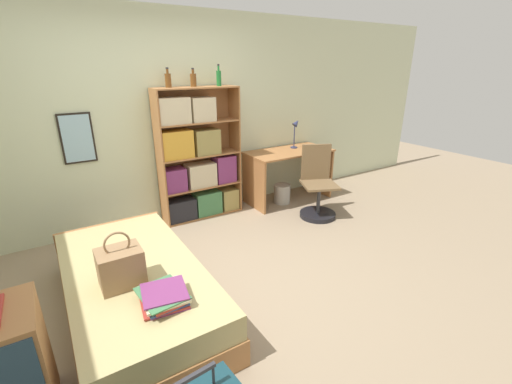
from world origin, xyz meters
The scene contains 13 objects.
ground_plane centered at (0.00, 0.00, 0.00)m, with size 14.00×14.00×0.00m, color gray.
wall_back centered at (0.00, 1.73, 1.30)m, with size 10.00×0.09×2.60m.
bed centered at (-0.73, 0.02, 0.21)m, with size 1.02×1.99×0.43m.
handbag centered at (-0.84, -0.19, 0.57)m, with size 0.31×0.25×0.43m.
book_stack_on_bed centered at (-0.64, -0.57, 0.47)m, with size 0.35×0.37×0.09m.
bookcase centered at (0.51, 1.52, 0.77)m, with size 1.07×0.31×1.70m.
bottle_green centered at (0.23, 1.56, 1.79)m, with size 0.07×0.07×0.22m.
bottle_brown centered at (0.54, 1.56, 1.79)m, with size 0.07×0.07×0.22m.
bottle_clear centered at (0.86, 1.51, 1.80)m, with size 0.06×0.06×0.26m.
desk centered at (1.89, 1.36, 0.54)m, with size 1.27×0.64×0.77m.
desk_lamp centered at (2.09, 1.47, 1.07)m, with size 0.15×0.10×0.44m.
desk_chair centered at (1.87, 0.67, 0.31)m, with size 0.58×0.58×0.96m.
waste_bin centered at (1.74, 1.30, 0.14)m, with size 0.25×0.25×0.28m.
Camera 1 is at (-1.14, -2.54, 1.97)m, focal length 24.00 mm.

